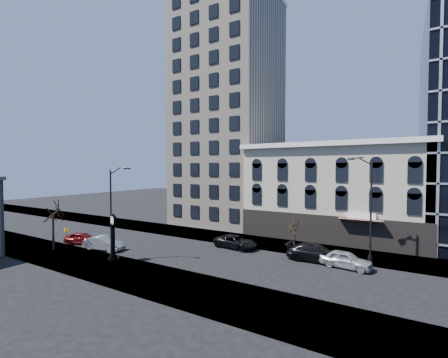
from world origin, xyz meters
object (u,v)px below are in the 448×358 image
Objects in this scene: street_clock at (113,239)px; street_lamp_near at (117,189)px; car_near_a at (82,238)px; car_near_b at (104,243)px; warning_sign at (66,233)px.

street_lamp_near reaches higher than street_clock.
street_lamp_near reaches higher than car_near_a.
car_near_b is at bearing 140.89° from street_lamp_near.
street_clock reaches higher than warning_sign.
street_lamp_near is 10.56m from warning_sign.
car_near_b is (-4.85, 2.14, -6.48)m from street_lamp_near.
warning_sign reaches higher than car_near_b.
car_near_a is at bearing 149.81° from street_lamp_near.
warning_sign is 0.58× the size of car_near_a.
street_lamp_near is 2.02× the size of car_near_b.
car_near_b is (4.58, -0.37, 0.05)m from car_near_a.
street_clock reaches higher than car_near_a.
street_lamp_near is 8.37m from car_near_b.
warning_sign is at bearing 163.19° from street_lamp_near.
street_clock is 0.49× the size of street_lamp_near.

